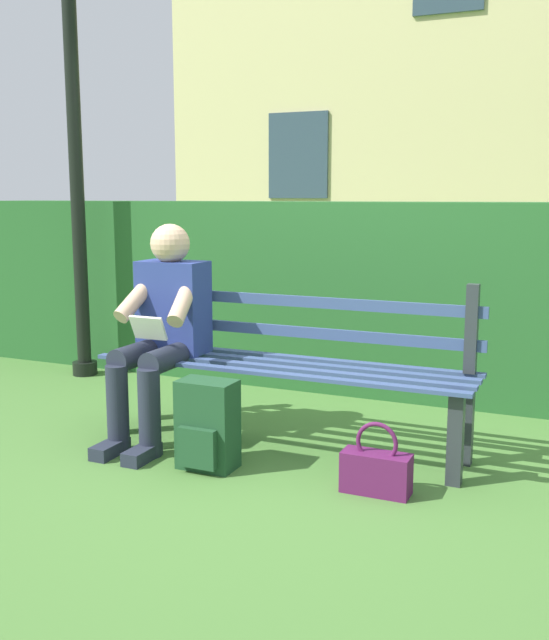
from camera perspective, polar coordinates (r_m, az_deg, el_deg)
name	(u,v)px	position (r m, az deg, el deg)	size (l,w,h in m)	color
ground	(282,447)	(4.05, 0.58, -9.86)	(60.00, 60.00, 0.00)	#477533
park_bench	(286,364)	(3.97, 0.92, -3.42)	(2.06, 0.46, 0.92)	#2D3338
person_seated	(162,326)	(4.11, -8.72, -0.44)	(0.44, 0.73, 1.20)	navy
hedge_backdrop	(355,292)	(5.21, 6.24, 2.15)	(6.26, 0.67, 1.39)	#265B28
building_facade	(468,53)	(11.83, 14.76, 19.40)	(8.17, 3.16, 6.84)	beige
backpack	(207,425)	(3.71, -5.24, -8.16)	(0.29, 0.25, 0.45)	#1E4728
handbag	(376,470)	(3.46, 7.90, -11.49)	(0.32, 0.13, 0.34)	#59194C
lamp_post	(70,34)	(5.77, -15.58, 20.64)	(0.31, 0.31, 3.83)	black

